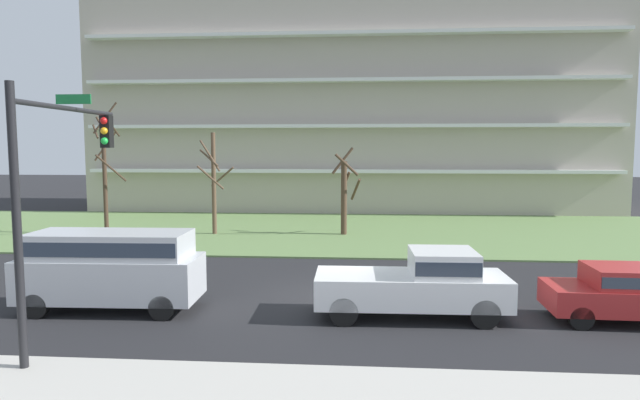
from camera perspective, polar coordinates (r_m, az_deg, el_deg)
ground at (r=17.88m, az=1.24°, el=-10.16°), size 160.00×160.00×0.00m
grass_lawn_strip at (r=31.58m, az=2.67°, el=-3.28°), size 80.00×16.00×0.08m
apartment_building at (r=44.41m, az=3.25°, el=9.60°), size 39.72×11.10×16.13m
tree_far_left at (r=32.10m, az=-21.76°, el=2.90°), size 2.04×2.05×7.44m
tree_left at (r=30.46m, az=-11.18°, el=1.99°), size 1.78×1.85×5.71m
tree_center at (r=29.83m, az=2.64°, el=0.79°), size 1.67×1.77×4.91m
pickup_white_near_left at (r=15.75m, az=10.44°, el=-8.57°), size 5.44×2.11×1.95m
sedan_red_center_left at (r=17.36m, az=29.91°, el=-8.39°), size 4.45×1.92×1.57m
van_silver_center_right at (r=17.25m, az=-21.25°, el=-6.34°), size 5.26×2.16×2.36m
traffic_signal_mast at (r=14.08m, az=-26.19°, el=2.40°), size 0.90×4.53×6.18m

